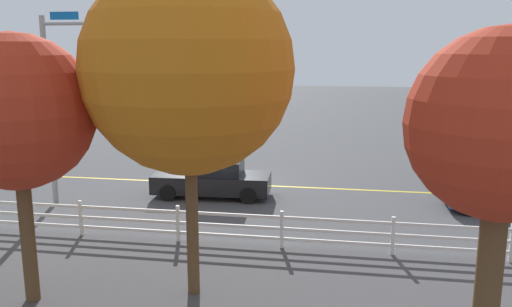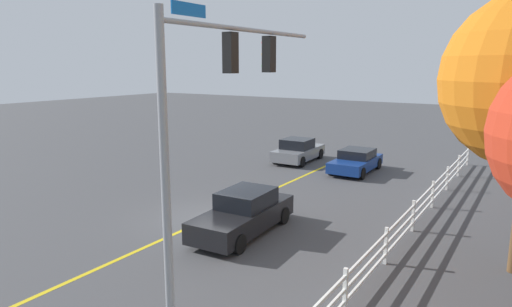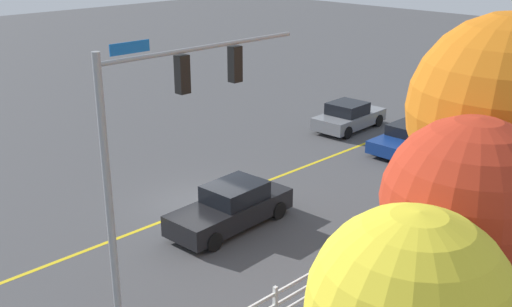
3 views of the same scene
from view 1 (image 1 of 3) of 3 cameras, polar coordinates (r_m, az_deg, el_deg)
The scene contains 10 objects.
ground_plane at distance 23.22m, azimuth -2.50°, elevation -3.37°, with size 120.00×120.00×0.00m, color #444447.
lane_center_stripe at distance 22.75m, azimuth 7.43°, elevation -3.77°, with size 28.00×0.16×0.01m, color gold.
signal_assembly at distance 20.29m, azimuth -17.71°, elevation 8.35°, with size 6.57×0.37×7.20m.
car_0 at distance 25.43m, azimuth 24.77°, elevation -1.55°, with size 4.25×2.10×1.45m.
car_1 at distance 21.48m, azimuth 25.53°, elevation -4.04°, with size 4.18×1.98×1.27m.
car_2 at distance 21.26m, azimuth -4.69°, elevation -2.81°, with size 4.78×2.02×1.53m.
white_rail_fence at distance 15.94m, azimuth 2.82°, elevation -8.15°, with size 26.10×0.10×1.15m.
tree_0 at distance 12.17m, azimuth -7.37°, elevation 9.10°, with size 4.88×4.88×7.92m.
tree_3 at distance 10.06m, azimuth 25.30°, elevation 2.55°, with size 3.41×3.41×6.36m.
tree_4 at distance 12.92m, azimuth -24.62°, elevation 4.06°, with size 3.53×3.53×6.32m.
Camera 1 is at (-4.73, 21.94, 5.98)m, focal length 36.78 mm.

